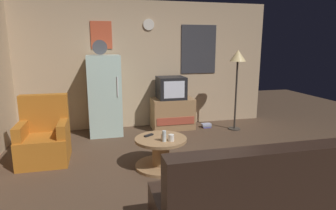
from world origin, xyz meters
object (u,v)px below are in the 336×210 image
Objects in this scene: standing_lamp at (238,62)px; couch at (253,205)px; mug_ceramic_white at (171,138)px; mug_ceramic_tan at (164,138)px; armchair at (44,139)px; wine_glass at (164,136)px; book_stack at (206,125)px; fridge at (105,95)px; tv_stand at (172,113)px; remote_control at (149,135)px; coffee_table at (161,153)px.

couch is at bearing -114.16° from standing_lamp.
mug_ceramic_white is 1.00× the size of mug_ceramic_tan.
mug_ceramic_white is 0.09× the size of armchair.
wine_glass is 1.67× the size of mug_ceramic_white.
standing_lamp reaches higher than book_stack.
armchair is 4.95× the size of book_stack.
fridge is at bearing 172.71° from standing_lamp.
mug_ceramic_tan is (0.71, -1.88, -0.28)m from fridge.
book_stack is at bearing -2.04° from fridge.
couch is (-0.18, -3.45, 0.00)m from tv_stand.
wine_glass reaches higher than remote_control.
fridge reaches higher than mug_ceramic_tan.
tv_stand is at bearing 72.17° from mug_ceramic_tan.
wine_glass is 1.58m from couch.
tv_stand is 4.33× the size of book_stack.
armchair reaches higher than mug_ceramic_white.
armchair is (-1.72, 0.79, -0.13)m from mug_ceramic_white.
fridge is at bearing -177.82° from tv_stand.
armchair reaches higher than coffee_table.
tv_stand is at bearing 72.25° from wine_glass.
mug_ceramic_white is 0.46× the size of book_stack.
book_stack is (1.22, 1.83, -0.43)m from mug_ceramic_white.
mug_ceramic_white is at bearing -24.63° from armchair.
armchair reaches higher than couch.
standing_lamp is 8.20× the size of book_stack.
standing_lamp is 2.21× the size of coffee_table.
book_stack is (1.31, 1.80, -0.43)m from mug_ceramic_tan.
book_stack is at bearing 12.58° from remote_control.
wine_glass is at bearing 179.87° from mug_ceramic_white.
standing_lamp reaches higher than mug_ceramic_white.
mug_ceramic_tan is 2.27m from book_stack.
armchair is (-0.92, -1.12, -0.42)m from fridge.
fridge is at bearing 50.56° from armchair.
book_stack is (0.87, 3.33, -0.27)m from couch.
book_stack is (0.69, -0.12, -0.27)m from tv_stand.
wine_glass is 0.04m from mug_ceramic_tan.
wine_glass is 0.33m from remote_control.
couch reaches higher than mug_ceramic_tan.
standing_lamp reaches higher than coffee_table.
tv_stand is 0.49× the size of couch.
standing_lamp reaches higher than remote_control.
coffee_table is 4.80× the size of remote_control.
fridge is 1.11× the size of standing_lamp.
tv_stand is 3.46m from couch.
mug_ceramic_tan is at bearing 78.30° from wine_glass.
mug_ceramic_white is at bearing -81.24° from remote_control.
tv_stand is at bearing 162.69° from standing_lamp.
wine_glass is at bearing -107.75° from tv_stand.
armchair reaches higher than wine_glass.
standing_lamp is 17.67× the size of mug_ceramic_white.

